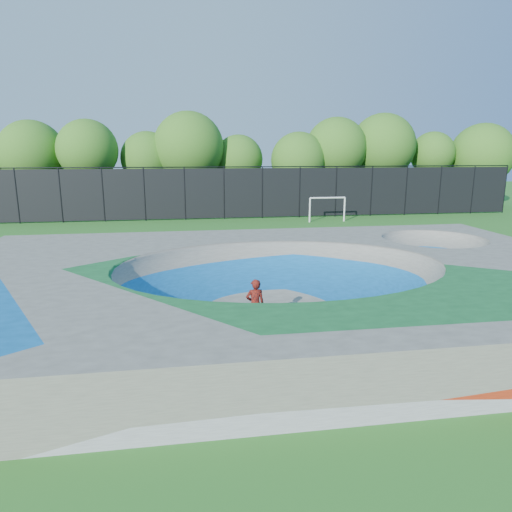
% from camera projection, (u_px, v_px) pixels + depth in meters
% --- Properties ---
extents(ground, '(120.00, 120.00, 0.00)m').
position_uv_depth(ground, '(280.00, 307.00, 15.42)').
color(ground, '#23651C').
rests_on(ground, ground).
extents(skate_deck, '(22.00, 14.00, 1.50)m').
position_uv_depth(skate_deck, '(280.00, 286.00, 15.25)').
color(skate_deck, gray).
rests_on(skate_deck, ground).
extents(skater, '(0.59, 0.41, 1.53)m').
position_uv_depth(skater, '(255.00, 305.00, 13.30)').
color(skater, '#AD1E0D').
rests_on(skater, ground).
extents(skateboard, '(0.81, 0.34, 0.05)m').
position_uv_depth(skateboard, '(255.00, 328.00, 13.47)').
color(skateboard, black).
rests_on(skateboard, ground).
extents(soccer_goal, '(2.81, 0.12, 1.85)m').
position_uv_depth(soccer_goal, '(327.00, 205.00, 33.97)').
color(soccer_goal, white).
rests_on(soccer_goal, ground).
extents(fence, '(48.09, 0.09, 4.04)m').
position_uv_depth(fence, '(224.00, 192.00, 35.17)').
color(fence, black).
rests_on(fence, ground).
extents(treeline, '(52.99, 7.07, 8.56)m').
position_uv_depth(treeline, '(250.00, 153.00, 39.65)').
color(treeline, '#483624').
rests_on(treeline, ground).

